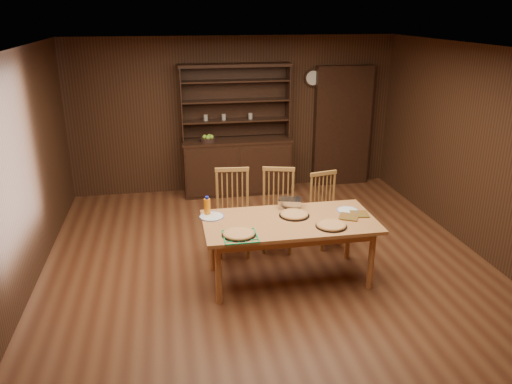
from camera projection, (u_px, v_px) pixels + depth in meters
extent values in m
plane|color=brown|center=(269.00, 267.00, 6.16)|extent=(6.00, 6.00, 0.00)
plane|color=silver|center=(271.00, 50.00, 5.26)|extent=(6.00, 6.00, 0.00)
plane|color=#3D2213|center=(234.00, 115.00, 8.48)|extent=(5.50, 0.00, 5.50)
plane|color=#3D2213|center=(374.00, 316.00, 2.94)|extent=(5.50, 0.00, 5.50)
plane|color=#3D2213|center=(15.00, 181.00, 5.25)|extent=(0.00, 6.00, 6.00)
plane|color=#3D2213|center=(487.00, 155.00, 6.17)|extent=(0.00, 6.00, 6.00)
cube|color=black|center=(237.00, 167.00, 8.54)|extent=(1.80, 0.50, 0.90)
cube|color=black|center=(237.00, 141.00, 8.37)|extent=(1.84, 0.52, 0.04)
cube|color=black|center=(234.00, 101.00, 8.37)|extent=(1.80, 0.02, 1.20)
cube|color=black|center=(181.00, 104.00, 8.08)|extent=(0.02, 0.32, 1.20)
cube|color=black|center=(288.00, 101.00, 8.38)|extent=(0.02, 0.32, 1.20)
cube|color=black|center=(235.00, 65.00, 8.02)|extent=(1.84, 0.34, 0.05)
cylinder|color=gray|center=(206.00, 118.00, 8.23)|extent=(0.07, 0.07, 0.10)
cylinder|color=gray|center=(224.00, 117.00, 8.28)|extent=(0.07, 0.07, 0.10)
cube|color=black|center=(342.00, 126.00, 8.79)|extent=(1.00, 0.18, 2.10)
cylinder|color=black|center=(313.00, 78.00, 8.46)|extent=(0.30, 0.04, 0.30)
cylinder|color=beige|center=(313.00, 78.00, 8.44)|extent=(0.24, 0.01, 0.24)
cube|color=#CA7B46|center=(290.00, 222.00, 5.66)|extent=(1.96, 0.98, 0.04)
cylinder|color=#CA7B46|center=(219.00, 274.00, 5.31)|extent=(0.07, 0.07, 0.71)
cylinder|color=#CA7B46|center=(212.00, 243.00, 5.99)|extent=(0.07, 0.07, 0.71)
cylinder|color=#CA7B46|center=(371.00, 260.00, 5.59)|extent=(0.07, 0.07, 0.71)
cylinder|color=#CA7B46|center=(348.00, 233.00, 6.28)|extent=(0.07, 0.07, 0.71)
cube|color=#A37138|center=(233.00, 220.00, 6.37)|extent=(0.50, 0.48, 0.04)
cylinder|color=#A37138|center=(220.00, 243.00, 6.29)|extent=(0.04, 0.04, 0.45)
cylinder|color=#A37138|center=(220.00, 232.00, 6.59)|extent=(0.04, 0.04, 0.45)
cylinder|color=#A37138|center=(248.00, 242.00, 6.31)|extent=(0.04, 0.04, 0.45)
cylinder|color=#A37138|center=(246.00, 232.00, 6.62)|extent=(0.04, 0.04, 0.45)
cube|color=#A37138|center=(232.00, 170.00, 6.33)|extent=(0.44, 0.08, 0.05)
cube|color=#A37138|center=(277.00, 217.00, 6.49)|extent=(0.54, 0.52, 0.04)
cylinder|color=#A37138|center=(264.00, 238.00, 6.44)|extent=(0.04, 0.04, 0.43)
cylinder|color=#A37138|center=(265.00, 228.00, 6.74)|extent=(0.04, 0.04, 0.43)
cylinder|color=#A37138|center=(290.00, 239.00, 6.41)|extent=(0.04, 0.04, 0.43)
cylinder|color=#A37138|center=(290.00, 229.00, 6.71)|extent=(0.04, 0.04, 0.43)
cube|color=#A37138|center=(279.00, 169.00, 6.45)|extent=(0.42, 0.14, 0.05)
cube|color=#A37138|center=(328.00, 216.00, 6.62)|extent=(0.47, 0.46, 0.04)
cylinder|color=#A37138|center=(322.00, 237.00, 6.52)|extent=(0.03, 0.03, 0.39)
cylinder|color=#A37138|center=(312.00, 229.00, 6.77)|extent=(0.03, 0.03, 0.39)
cylinder|color=#A37138|center=(342.00, 233.00, 6.63)|extent=(0.03, 0.03, 0.39)
cylinder|color=#A37138|center=(331.00, 225.00, 6.88)|extent=(0.03, 0.03, 0.39)
cube|color=#A37138|center=(324.00, 173.00, 6.57)|extent=(0.38, 0.11, 0.05)
cylinder|color=black|center=(239.00, 235.00, 5.29)|extent=(0.37, 0.37, 0.01)
cylinder|color=#E2B260|center=(239.00, 233.00, 5.28)|extent=(0.34, 0.34, 0.02)
torus|color=#C88548|center=(239.00, 233.00, 5.28)|extent=(0.34, 0.34, 0.03)
cylinder|color=black|center=(331.00, 226.00, 5.49)|extent=(0.35, 0.35, 0.01)
cylinder|color=#E2B260|center=(331.00, 225.00, 5.49)|extent=(0.32, 0.32, 0.02)
torus|color=#C88548|center=(331.00, 225.00, 5.49)|extent=(0.33, 0.33, 0.03)
cylinder|color=black|center=(294.00, 215.00, 5.78)|extent=(0.35, 0.35, 0.01)
cylinder|color=#E2B260|center=(294.00, 214.00, 5.77)|extent=(0.32, 0.32, 0.02)
torus|color=#C88548|center=(294.00, 214.00, 5.77)|extent=(0.33, 0.33, 0.03)
cylinder|color=white|center=(212.00, 217.00, 5.74)|extent=(0.28, 0.28, 0.01)
torus|color=#3740A7|center=(212.00, 216.00, 5.74)|extent=(0.28, 0.28, 0.01)
cylinder|color=white|center=(347.00, 210.00, 5.91)|extent=(0.25, 0.25, 0.01)
torus|color=#3740A7|center=(347.00, 210.00, 5.91)|extent=(0.25, 0.25, 0.01)
cube|color=silver|center=(290.00, 203.00, 6.01)|extent=(0.31, 0.26, 0.11)
cylinder|color=orange|center=(207.00, 207.00, 5.77)|extent=(0.07, 0.07, 0.20)
cylinder|color=#131BA2|center=(207.00, 198.00, 5.73)|extent=(0.04, 0.04, 0.03)
cube|color=red|center=(359.00, 214.00, 5.81)|extent=(0.23, 0.23, 0.02)
cube|color=red|center=(349.00, 217.00, 5.73)|extent=(0.28, 0.28, 0.02)
cylinder|color=black|center=(208.00, 140.00, 8.23)|extent=(0.25, 0.25, 0.06)
sphere|color=#9FD338|center=(205.00, 137.00, 8.20)|extent=(0.08, 0.08, 0.08)
sphere|color=#9FD338|center=(209.00, 136.00, 8.24)|extent=(0.08, 0.08, 0.08)
sphere|color=#9FD338|center=(208.00, 137.00, 8.17)|extent=(0.08, 0.08, 0.08)
sphere|color=#9FD338|center=(211.00, 137.00, 8.20)|extent=(0.08, 0.08, 0.08)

